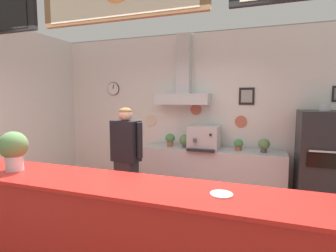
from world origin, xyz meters
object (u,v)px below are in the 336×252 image
object	(u,v)px
potted_oregano	(185,140)
condiment_plate	(221,194)
potted_sage	(239,144)
espresso_machine	(204,137)
pizza_oven	(321,164)
shop_worker	(126,161)
potted_basil	(264,145)
basil_vase	(13,149)
potted_rosemary	(170,139)

from	to	relation	value
potted_oregano	condiment_plate	xyz separation A→B (m)	(1.04, -2.68, 0.08)
potted_sage	condiment_plate	xyz separation A→B (m)	(0.11, -2.72, 0.10)
espresso_machine	potted_oregano	bearing A→B (deg)	179.00
pizza_oven	condiment_plate	xyz separation A→B (m)	(-1.11, -2.55, 0.29)
pizza_oven	shop_worker	xyz separation A→B (m)	(-2.62, -1.19, 0.09)
potted_basil	basil_vase	size ratio (longest dim) A/B	0.61
shop_worker	potted_oregano	size ratio (longest dim) A/B	7.09
espresso_machine	potted_rosemary	bearing A→B (deg)	179.82
potted_basil	potted_oregano	xyz separation A→B (m)	(-1.33, 0.01, -0.01)
pizza_oven	basil_vase	bearing A→B (deg)	-140.07
potted_basil	condiment_plate	xyz separation A→B (m)	(-0.29, -2.67, 0.07)
potted_sage	potted_oregano	world-z (taller)	potted_oregano
condiment_plate	espresso_machine	bearing A→B (deg)	104.47
pizza_oven	shop_worker	distance (m)	2.88
pizza_oven	potted_basil	xyz separation A→B (m)	(-0.81, 0.11, 0.22)
potted_basil	potted_sage	size ratio (longest dim) A/B	1.20
potted_basil	condiment_plate	bearing A→B (deg)	-96.31
potted_sage	condiment_plate	bearing A→B (deg)	-87.72
basil_vase	potted_oregano	bearing A→B (deg)	71.12
espresso_machine	potted_basil	distance (m)	0.99
shop_worker	espresso_machine	bearing A→B (deg)	-113.38
espresso_machine	basil_vase	distance (m)	2.98
potted_basil	potted_oregano	distance (m)	1.33
shop_worker	espresso_machine	xyz separation A→B (m)	(0.83, 1.31, 0.20)
potted_basil	espresso_machine	bearing A→B (deg)	179.52
potted_rosemary	basil_vase	world-z (taller)	basil_vase
condiment_plate	potted_basil	bearing A→B (deg)	83.69
shop_worker	basil_vase	bearing A→B (deg)	80.97
espresso_machine	potted_rosemary	size ratio (longest dim) A/B	2.41
shop_worker	potted_rosemary	world-z (taller)	shop_worker
potted_basil	basil_vase	bearing A→B (deg)	-130.07
potted_basil	potted_rosemary	size ratio (longest dim) A/B	0.96
potted_basil	potted_oregano	size ratio (longest dim) A/B	0.98
shop_worker	potted_sage	size ratio (longest dim) A/B	8.67
potted_sage	condiment_plate	world-z (taller)	condiment_plate
potted_rosemary	potted_oregano	world-z (taller)	potted_rosemary
shop_worker	espresso_machine	world-z (taller)	shop_worker
basil_vase	shop_worker	bearing A→B (deg)	72.15
shop_worker	potted_oregano	distance (m)	1.41
pizza_oven	potted_basil	bearing A→B (deg)	172.07
potted_oregano	pizza_oven	bearing A→B (deg)	-3.40
pizza_oven	potted_basil	world-z (taller)	pizza_oven
potted_sage	espresso_machine	bearing A→B (deg)	-175.57
shop_worker	potted_sage	world-z (taller)	shop_worker
shop_worker	potted_oregano	xyz separation A→B (m)	(0.48, 1.32, 0.12)
espresso_machine	basil_vase	bearing A→B (deg)	-115.27
potted_basil	pizza_oven	bearing A→B (deg)	-7.93
potted_basil	potted_sage	bearing A→B (deg)	172.47
potted_rosemary	potted_sage	world-z (taller)	potted_rosemary
potted_rosemary	basil_vase	xyz separation A→B (m)	(-0.64, -2.69, 0.27)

